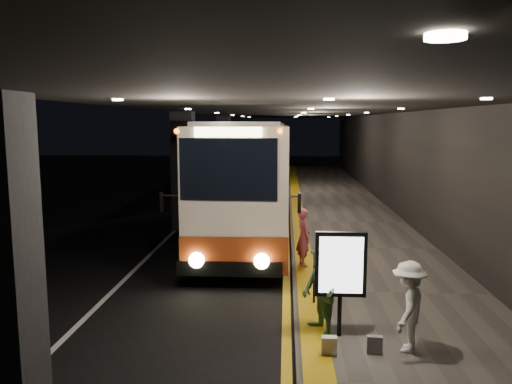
{
  "coord_description": "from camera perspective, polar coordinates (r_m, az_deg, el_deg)",
  "views": [
    {
      "loc": [
        2.31,
        -14.29,
        4.01
      ],
      "look_at": [
        1.32,
        2.12,
        1.7
      ],
      "focal_mm": 35.0,
      "sensor_mm": 36.0,
      "label": 1
    }
  ],
  "objects": [
    {
      "name": "coach_main",
      "position": [
        17.71,
        -0.86,
        1.08
      ],
      "size": [
        2.8,
        12.6,
        3.91
      ],
      "rotation": [
        0.0,
        0.0,
        0.02
      ],
      "color": "beige",
      "rests_on": "ground"
    },
    {
      "name": "ground",
      "position": [
        15.02,
        -5.58,
        -7.52
      ],
      "size": [
        90.0,
        90.0,
        0.0
      ],
      "primitive_type": "plane",
      "color": "black"
    },
    {
      "name": "coach_second",
      "position": [
        33.17,
        0.88,
        4.32
      ],
      "size": [
        2.7,
        12.49,
        3.92
      ],
      "rotation": [
        0.0,
        0.0,
        -0.01
      ],
      "color": "beige",
      "rests_on": "ground"
    },
    {
      "name": "passenger_boarding",
      "position": [
        13.5,
        5.46,
        -5.18
      ],
      "size": [
        0.52,
        0.66,
        1.58
      ],
      "primitive_type": "imported",
      "rotation": [
        0.0,
        0.0,
        1.84
      ],
      "color": "#B9565D",
      "rests_on": "sidewalk"
    },
    {
      "name": "passenger_waiting_green",
      "position": [
        9.34,
        7.38,
        -11.2
      ],
      "size": [
        0.74,
        0.9,
        1.6
      ],
      "primitive_type": "imported",
      "rotation": [
        0.0,
        0.0,
        -1.19
      ],
      "color": "#527F47",
      "rests_on": "sidewalk"
    },
    {
      "name": "sidewalk",
      "position": [
        19.84,
        10.46,
        -3.58
      ],
      "size": [
        4.5,
        50.0,
        0.15
      ],
      "primitive_type": "cube",
      "color": "#514C44",
      "rests_on": "ground"
    },
    {
      "name": "bag_polka",
      "position": [
        8.98,
        13.38,
        -16.62
      ],
      "size": [
        0.26,
        0.12,
        0.31
      ],
      "primitive_type": "cube",
      "rotation": [
        0.0,
        0.0,
        -0.05
      ],
      "color": "black",
      "rests_on": "sidewalk"
    },
    {
      "name": "lane_line_white",
      "position": [
        20.13,
        -8.43,
        -3.57
      ],
      "size": [
        0.12,
        50.0,
        0.01
      ],
      "primitive_type": "cube",
      "color": "silver",
      "rests_on": "ground"
    },
    {
      "name": "passenger_waiting_white",
      "position": [
        9.0,
        17.03,
        -12.39
      ],
      "size": [
        0.85,
        1.11,
        1.56
      ],
      "primitive_type": "imported",
      "rotation": [
        0.0,
        0.0,
        -2.01
      ],
      "color": "silver",
      "rests_on": "sidewalk"
    },
    {
      "name": "canopy",
      "position": [
        19.3,
        4.07,
        9.73
      ],
      "size": [
        9.0,
        50.0,
        0.4
      ],
      "primitive_type": "cube",
      "color": "black",
      "rests_on": "support_columns"
    },
    {
      "name": "stanchion_post",
      "position": [
        10.87,
        6.68,
        -9.7
      ],
      "size": [
        0.05,
        0.05,
        1.13
      ],
      "primitive_type": "cylinder",
      "color": "black",
      "rests_on": "sidewalk"
    },
    {
      "name": "terminal_wall",
      "position": [
        19.88,
        17.15,
        4.73
      ],
      "size": [
        0.1,
        50.0,
        6.0
      ],
      "primitive_type": "cube",
      "color": "black",
      "rests_on": "ground"
    },
    {
      "name": "bag_plain",
      "position": [
        8.8,
        8.36,
        -16.98
      ],
      "size": [
        0.25,
        0.15,
        0.32
      ],
      "primitive_type": "cube",
      "rotation": [
        0.0,
        0.0,
        0.01
      ],
      "color": "silver",
      "rests_on": "sidewalk"
    },
    {
      "name": "kerb_stripe_yellow",
      "position": [
        19.7,
        3.5,
        -3.75
      ],
      "size": [
        0.18,
        50.0,
        0.01
      ],
      "primitive_type": "cube",
      "color": "gold",
      "rests_on": "ground"
    },
    {
      "name": "tactile_strip",
      "position": [
        19.68,
        4.96,
        -3.33
      ],
      "size": [
        0.5,
        50.0,
        0.01
      ],
      "primitive_type": "cube",
      "color": "gold",
      "rests_on": "sidewalk"
    },
    {
      "name": "support_columns",
      "position": [
        18.77,
        -8.29,
        2.38
      ],
      "size": [
        0.8,
        24.8,
        4.4
      ],
      "color": "black",
      "rests_on": "ground"
    },
    {
      "name": "info_sign",
      "position": [
        9.12,
        9.65,
        -8.37
      ],
      "size": [
        0.91,
        0.13,
        1.93
      ],
      "rotation": [
        0.0,
        0.0,
        -0.01
      ],
      "color": "black",
      "rests_on": "sidewalk"
    }
  ]
}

